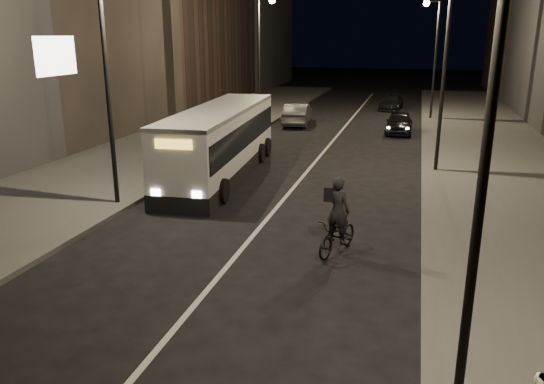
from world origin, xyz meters
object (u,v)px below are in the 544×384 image
Objects in this scene: streetlight_left_near at (112,53)px; cyclist_on_bicycle at (338,228)px; streetlight_left_far at (263,44)px; streetlight_right_far at (433,44)px; car_near at (399,123)px; city_bus at (221,139)px; car_mid at (297,114)px; car_far at (392,103)px; streetlight_right_mid at (440,49)px; streetlight_right_near at (474,78)px.

streetlight_left_near is 9.52m from cyclist_on_bicycle.
streetlight_right_far is at bearing 29.36° from streetlight_left_far.
cyclist_on_bicycle is 0.58× the size of car_near.
streetlight_left_near reaches higher than city_bus.
cyclist_on_bicycle is at bearing 99.73° from car_mid.
car_far is at bearing 54.43° from streetlight_left_far.
streetlight_right_far is 7.90m from car_near.
streetlight_right_mid is 11.07m from car_near.
streetlight_left_far is 13.53m from city_bus.
streetlight_right_mid reaches higher than car_mid.
streetlight_left_far is at bearing 178.74° from car_near.
streetlight_right_far is at bearing 104.25° from cyclist_on_bicycle.
streetlight_right_far is at bearing 66.04° from streetlight_left_near.
streetlight_right_far is (0.00, 32.00, 0.00)m from streetlight_right_near.
car_near is at bearing 56.50° from city_bus.
streetlight_left_far is (-10.66, 10.00, 0.00)m from streetlight_right_mid.
streetlight_right_far reaches higher than car_mid.
streetlight_right_far is 3.56× the size of cyclist_on_bicycle.
car_far is at bearing 74.80° from streetlight_left_near.
streetlight_right_near is 13.33m from streetlight_left_near.
streetlight_right_near is 37.44m from car_far.
cyclist_on_bicycle is (-2.63, -10.23, -4.60)m from streetlight_right_mid.
streetlight_right_mid reaches higher than city_bus.
streetlight_right_mid is 1.78× the size of car_mid.
streetlight_left_near reaches higher than car_far.
streetlight_left_near is at bearing -143.12° from streetlight_right_mid.
streetlight_right_near reaches higher than car_far.
streetlight_left_near reaches higher than cyclist_on_bicycle.
streetlight_right_near is 2.06× the size of car_near.
streetlight_right_mid is at bearing -43.16° from streetlight_left_far.
streetlight_right_mid is 16.00m from streetlight_right_far.
streetlight_right_far reaches higher than city_bus.
streetlight_right_far and streetlight_left_far have the same top height.
streetlight_right_far is 1.00× the size of streetlight_left_near.
streetlight_left_far is 14.38m from car_far.
streetlight_right_mid is at bearing 90.00° from streetlight_right_near.
car_far is (5.82, 9.69, -0.17)m from car_mid.
cyclist_on_bicycle is at bearing -84.24° from car_far.
city_bus is 9.66m from cyclist_on_bicycle.
city_bus is 14.63m from car_near.
streetlight_right_mid is 10.02m from city_bus.
streetlight_left_far is 22.25m from cyclist_on_bicycle.
car_mid is (-5.96, 21.57, -0.01)m from cyclist_on_bicycle.
cyclist_on_bicycle is (-2.63, -26.23, -4.60)m from streetlight_right_far.
streetlight_right_far is at bearing 60.54° from city_bus.
car_far is (6.07, 23.90, -1.03)m from city_bus.
car_mid is at bearing 33.03° from streetlight_left_far.
streetlight_right_near is 28.10m from streetlight_left_far.
streetlight_right_near is at bearing -86.65° from car_near.
car_far is (7.89, 11.03, -4.78)m from streetlight_left_far.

